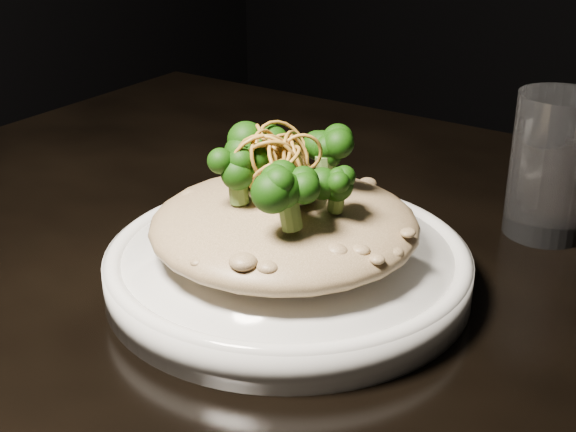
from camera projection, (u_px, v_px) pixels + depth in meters
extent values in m
cube|color=black|center=(392.00, 328.00, 0.56)|extent=(1.10, 0.80, 0.04)
cylinder|color=black|center=(195.00, 344.00, 1.21)|extent=(0.05, 0.05, 0.71)
cylinder|color=silver|center=(288.00, 269.00, 0.57)|extent=(0.26, 0.26, 0.03)
ellipsoid|color=brown|center=(284.00, 225.00, 0.56)|extent=(0.19, 0.19, 0.04)
ellipsoid|color=white|center=(285.00, 188.00, 0.55)|extent=(0.05, 0.05, 0.01)
cylinder|color=white|center=(552.00, 166.00, 0.63)|extent=(0.08, 0.08, 0.12)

